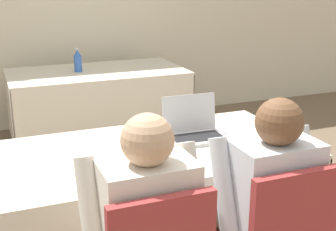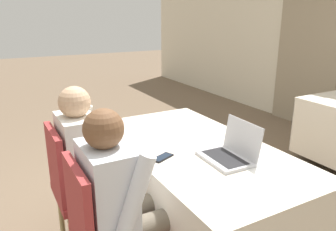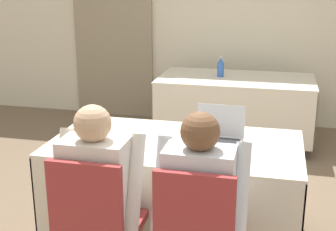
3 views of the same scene
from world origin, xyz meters
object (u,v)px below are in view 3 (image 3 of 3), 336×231
at_px(water_bottle, 221,68).
at_px(chair_near_left, 96,223).
at_px(laptop, 218,136).
at_px(person_white_shirt, 201,199).
at_px(person_checkered_shirt, 101,188).
at_px(cell_phone, 176,158).

height_order(water_bottle, chair_near_left, water_bottle).
height_order(laptop, person_white_shirt, person_white_shirt).
xyz_separation_m(water_bottle, person_white_shirt, (0.25, -2.81, -0.17)).
xyz_separation_m(laptop, person_checkered_shirt, (-0.56, -0.71, -0.11)).
bearing_deg(cell_phone, person_checkered_shirt, -157.47).
bearing_deg(laptop, person_checkered_shirt, -126.14).
bearing_deg(person_white_shirt, chair_near_left, 10.33).
distance_m(laptop, person_white_shirt, 0.72).
xyz_separation_m(cell_phone, water_bottle, (-0.04, 2.45, 0.10)).
bearing_deg(laptop, cell_phone, -118.76).
distance_m(cell_phone, person_white_shirt, 0.42).
height_order(water_bottle, person_white_shirt, person_white_shirt).
bearing_deg(chair_near_left, person_white_shirt, -169.67).
height_order(water_bottle, person_checkered_shirt, person_checkered_shirt).
height_order(laptop, cell_phone, laptop).
relative_size(person_checkered_shirt, person_white_shirt, 1.00).
xyz_separation_m(water_bottle, chair_near_left, (-0.31, -2.91, -0.33)).
bearing_deg(person_checkered_shirt, laptop, -128.31).
relative_size(water_bottle, person_white_shirt, 0.19).
distance_m(cell_phone, water_bottle, 2.46).
relative_size(water_bottle, chair_near_left, 0.25).
relative_size(cell_phone, person_white_shirt, 0.14).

